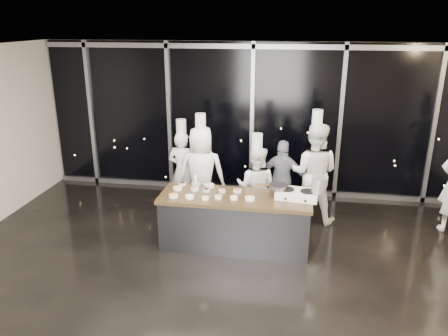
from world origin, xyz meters
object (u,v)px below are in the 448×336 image
object	(u,v)px
chef_far_left	(183,170)
chef_left	(201,173)
stove	(297,194)
chef_center	(256,186)
stock_pot	(319,185)
demo_counter	(235,221)
chef_right	(314,172)
guest	(283,179)
frying_pan	(278,186)

from	to	relation	value
chef_far_left	chef_left	distance (m)	0.56
stove	chef_center	xyz separation A→B (m)	(-0.73, 0.73, -0.20)
stove	stock_pot	distance (m)	0.38
stove	chef_far_left	distance (m)	2.51
stock_pot	chef_center	bearing A→B (deg)	143.56
demo_counter	chef_left	world-z (taller)	chef_left
stove	chef_right	xyz separation A→B (m)	(0.29, 1.16, -0.02)
guest	chef_right	xyz separation A→B (m)	(0.56, -0.09, 0.20)
demo_counter	chef_center	xyz separation A→B (m)	(0.26, 0.83, 0.32)
stove	chef_center	size ratio (longest dim) A/B	0.40
frying_pan	chef_right	size ratio (longest dim) A/B	0.26
chef_far_left	frying_pan	bearing A→B (deg)	159.53
chef_left	guest	world-z (taller)	chef_left
frying_pan	stock_pot	distance (m)	0.65
demo_counter	guest	size ratio (longest dim) A/B	1.64
chef_right	frying_pan	bearing A→B (deg)	71.32
chef_center	guest	bearing A→B (deg)	-123.94
frying_pan	chef_left	xyz separation A→B (m)	(-1.44, 0.83, -0.16)
stove	frying_pan	xyz separation A→B (m)	(-0.31, 0.05, 0.10)
chef_right	stock_pot	bearing A→B (deg)	101.55
stock_pot	chef_right	xyz separation A→B (m)	(-0.04, 1.20, -0.21)
stove	chef_far_left	size ratio (longest dim) A/B	0.38
demo_counter	chef_far_left	size ratio (longest dim) A/B	1.34
demo_counter	chef_center	size ratio (longest dim) A/B	1.41
guest	chef_left	bearing A→B (deg)	22.48
stock_pot	chef_center	xyz separation A→B (m)	(-1.05, 0.78, -0.39)
frying_pan	chef_center	size ratio (longest dim) A/B	0.32
frying_pan	stock_pot	size ratio (longest dim) A/B	2.34
demo_counter	guest	world-z (taller)	guest
chef_left	chef_right	bearing A→B (deg)	-176.64
frying_pan	chef_center	world-z (taller)	chef_center
frying_pan	chef_left	bearing A→B (deg)	156.72
chef_far_left	stove	bearing A→B (deg)	162.33
guest	chef_right	bearing A→B (deg)	179.48
stock_pot	chef_right	distance (m)	1.22
chef_far_left	chef_right	size ratio (longest dim) A/B	0.87
stock_pot	chef_far_left	distance (m)	2.84
frying_pan	chef_left	world-z (taller)	chef_left
demo_counter	stove	world-z (taller)	stove
chef_center	stove	bearing A→B (deg)	142.38
demo_counter	chef_far_left	world-z (taller)	chef_far_left
demo_counter	chef_center	distance (m)	0.93
stove	demo_counter	bearing A→B (deg)	-167.77
stock_pot	chef_far_left	world-z (taller)	chef_far_left
chef_left	stock_pot	bearing A→B (deg)	151.75
stock_pot	chef_left	distance (m)	2.29
stove	frying_pan	distance (m)	0.33
stove	stock_pot	world-z (taller)	stock_pot
chef_far_left	guest	size ratio (longest dim) A/B	1.23
stock_pot	chef_far_left	xyz separation A→B (m)	(-2.53, 1.25, -0.33)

